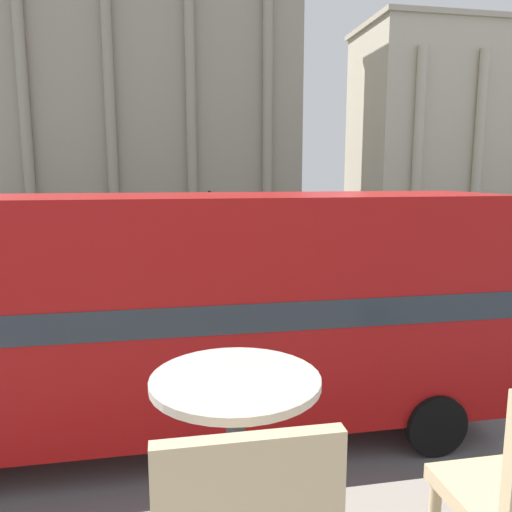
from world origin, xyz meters
The scene contains 11 objects.
double_decker_bus centered at (1.06, 6.29, 2.40)m, with size 11.17×2.69×4.31m.
cafe_dining_table centered at (1.12, -0.35, 3.76)m, with size 0.60×0.60×0.73m.
plaza_building_left centered at (-3.42, 50.34, 13.05)m, with size 35.86×11.59×26.10m.
plaza_building_right centered at (37.02, 47.53, 9.75)m, with size 31.95×11.50×19.51m.
traffic_light_near centered at (5.40, 10.16, 2.28)m, with size 0.42×0.24×3.47m.
traffic_light_mid centered at (2.76, 17.63, 2.61)m, with size 0.42×0.24×4.00m.
car_maroon centered at (3.26, 14.36, 0.70)m, with size 4.20×1.93×1.35m.
car_navy centered at (3.24, 19.48, 0.70)m, with size 4.20×1.93×1.35m.
pedestrian_olive centered at (5.82, 24.76, 0.96)m, with size 0.32×0.32×1.67m.
pedestrian_black centered at (1.50, 12.75, 0.91)m, with size 0.32×0.32×1.60m.
pedestrian_yellow centered at (-2.01, 14.71, 1.04)m, with size 0.32×0.32×1.80m.
Camera 1 is at (0.89, -1.98, 4.65)m, focal length 35.00 mm.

